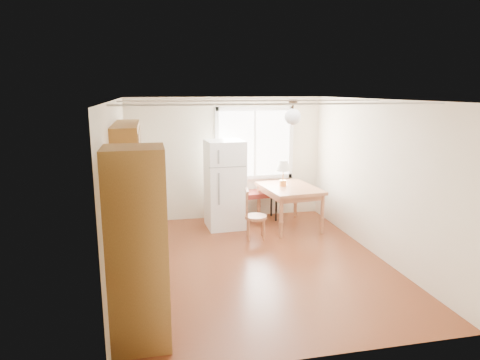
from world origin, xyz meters
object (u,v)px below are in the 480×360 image
object	(u,v)px
refrigerator	(225,184)
chair	(251,211)
dining_table	(289,192)
bench	(249,195)

from	to	relation	value
refrigerator	chair	bearing A→B (deg)	-69.85
refrigerator	chair	distance (m)	0.92
refrigerator	dining_table	distance (m)	1.26
refrigerator	bench	bearing A→B (deg)	28.08
chair	refrigerator	bearing A→B (deg)	121.66
refrigerator	chair	world-z (taller)	refrigerator
dining_table	chair	world-z (taller)	chair
refrigerator	bench	xyz separation A→B (m)	(0.56, 0.34, -0.33)
bench	refrigerator	bearing A→B (deg)	-156.21
bench	dining_table	distance (m)	0.91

